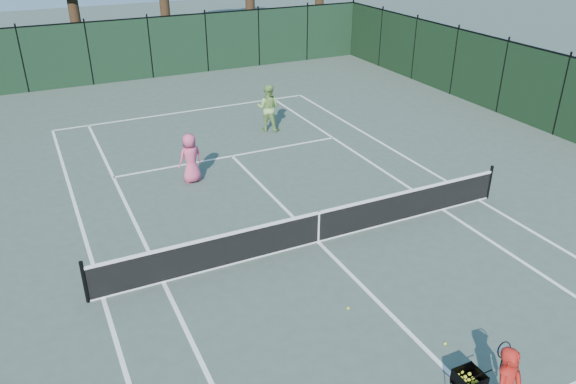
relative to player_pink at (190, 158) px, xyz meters
name	(u,v)px	position (x,y,z in m)	size (l,w,h in m)	color
ground	(318,242)	(1.88, -5.00, -0.81)	(90.00, 90.00, 0.00)	#425046
sideline_doubles_left	(103,298)	(-3.61, -5.00, -0.80)	(0.10, 23.77, 0.01)	white
sideline_doubles_right	(479,200)	(7.36, -5.00, -0.80)	(0.10, 23.77, 0.01)	white
sideline_singles_left	(163,282)	(-2.24, -5.00, -0.80)	(0.10, 23.77, 0.01)	white
sideline_singles_right	(443,209)	(5.99, -5.00, -0.80)	(0.10, 23.77, 0.01)	white
baseline_far	(187,111)	(1.88, 6.88, -0.80)	(10.97, 0.10, 0.01)	white
service_line_far	(232,156)	(1.88, 1.40, -0.80)	(8.23, 0.10, 0.01)	white
center_service_line	(318,242)	(1.88, -5.00, -0.80)	(0.10, 12.80, 0.01)	white
tennis_net	(318,226)	(1.88, -5.00, -0.33)	(11.69, 0.09, 1.06)	black
fence_far	(150,49)	(1.88, 13.00, 0.69)	(24.00, 0.05, 3.00)	black
player_pink	(190,158)	(0.00, 0.00, 0.00)	(0.87, 0.65, 1.61)	#D74C74
player_green	(268,108)	(4.11, 3.24, 0.12)	(1.13, 1.09, 1.84)	#8DBA5D
ball_hopper	(469,380)	(1.52, -10.98, -0.10)	(0.50, 0.50, 0.85)	black
loose_ball_near_cart	(445,344)	(2.30, -9.54, -0.77)	(0.07, 0.07, 0.07)	#C4E62F
loose_ball_midcourt	(348,308)	(1.14, -7.74, -0.77)	(0.07, 0.07, 0.07)	#CDE92F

